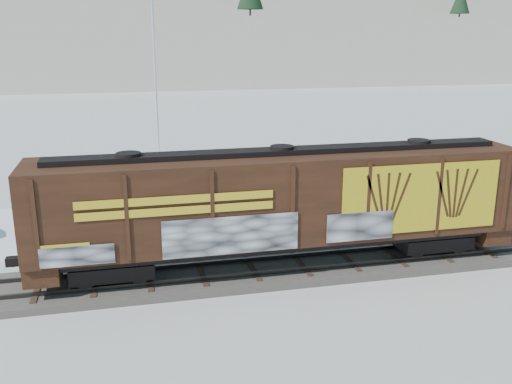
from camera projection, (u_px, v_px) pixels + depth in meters
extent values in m
plane|color=white|center=(202.00, 279.00, 22.08)|extent=(500.00, 500.00, 0.00)
cube|color=#59544C|center=(202.00, 276.00, 22.05)|extent=(50.00, 3.40, 0.28)
cube|color=#33302D|center=(204.00, 278.00, 21.31)|extent=(50.00, 0.10, 0.15)
cube|color=#33302D|center=(199.00, 264.00, 22.66)|extent=(50.00, 0.10, 0.15)
cube|color=white|center=(182.00, 220.00, 29.12)|extent=(40.00, 8.00, 0.03)
cube|color=white|center=(133.00, 51.00, 109.60)|extent=(360.00, 40.00, 12.00)
cube|color=white|center=(129.00, 21.00, 136.13)|extent=(360.00, 40.00, 24.00)
cube|color=white|center=(126.00, 4.00, 167.49)|extent=(360.00, 50.00, 35.00)
cube|color=black|center=(112.00, 266.00, 21.12)|extent=(3.00, 2.00, 0.90)
cube|color=black|center=(429.00, 238.00, 23.96)|extent=(3.00, 2.00, 0.90)
cylinder|color=black|center=(85.00, 277.00, 20.18)|extent=(0.90, 0.12, 0.90)
cube|color=black|center=(281.00, 239.00, 22.40)|extent=(18.85, 2.40, 0.25)
cube|color=#391D0F|center=(281.00, 196.00, 21.92)|extent=(18.85, 3.00, 3.28)
cube|color=black|center=(282.00, 151.00, 21.46)|extent=(17.34, 0.90, 0.20)
cube|color=gold|center=(422.00, 198.00, 21.59)|extent=(6.41, 0.03, 2.66)
cube|color=gold|center=(177.00, 205.00, 19.48)|extent=(6.78, 0.02, 0.70)
cube|color=silver|center=(232.00, 235.00, 20.21)|extent=(4.90, 0.03, 1.40)
cylinder|color=silver|center=(160.00, 185.00, 35.52)|extent=(0.90, 0.90, 0.20)
cylinder|color=silver|center=(155.00, 77.00, 33.74)|extent=(0.14, 0.14, 13.42)
imported|color=silver|center=(176.00, 211.00, 28.32)|extent=(4.10, 1.56, 1.34)
imported|color=black|center=(376.00, 200.00, 30.35)|extent=(4.41, 2.00, 1.25)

